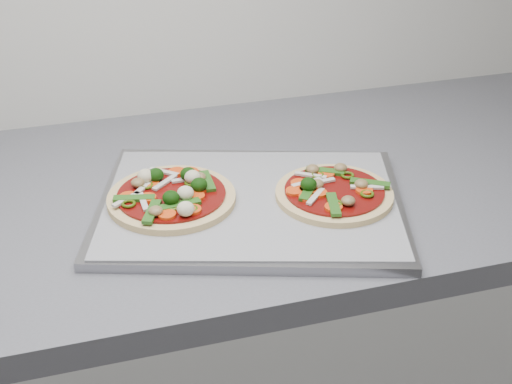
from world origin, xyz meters
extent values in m
cube|color=gray|center=(0.67, 1.22, 0.91)|extent=(0.51, 0.44, 0.01)
cube|color=gray|center=(0.67, 1.22, 0.92)|extent=(0.48, 0.41, 0.00)
cylinder|color=#EFCC87|center=(0.56, 1.25, 0.92)|extent=(0.25, 0.25, 0.01)
cylinder|color=#68120B|center=(0.56, 1.25, 0.93)|extent=(0.21, 0.21, 0.00)
torus|color=#37510B|center=(0.53, 1.27, 0.93)|extent=(0.03, 0.03, 0.00)
cylinder|color=#E55119|center=(0.58, 1.30, 0.93)|extent=(0.03, 0.03, 0.00)
ellipsoid|color=beige|center=(0.59, 1.27, 0.94)|extent=(0.03, 0.03, 0.02)
ellipsoid|color=beige|center=(0.56, 1.18, 0.94)|extent=(0.03, 0.03, 0.02)
ellipsoid|color=#11350A|center=(0.55, 1.22, 0.94)|extent=(0.03, 0.03, 0.02)
cylinder|color=#E55119|center=(0.59, 1.22, 0.93)|extent=(0.03, 0.03, 0.00)
cube|color=#32631A|center=(0.56, 1.21, 0.93)|extent=(0.06, 0.02, 0.00)
cylinder|color=#E55119|center=(0.58, 1.19, 0.93)|extent=(0.03, 0.03, 0.00)
cube|color=beige|center=(0.51, 1.23, 0.93)|extent=(0.01, 0.05, 0.00)
cylinder|color=#E55119|center=(0.54, 1.19, 0.93)|extent=(0.03, 0.03, 0.00)
cube|color=#32631A|center=(0.50, 1.24, 0.93)|extent=(0.06, 0.03, 0.00)
cube|color=beige|center=(0.55, 1.27, 0.93)|extent=(0.04, 0.04, 0.00)
cube|color=beige|center=(0.52, 1.27, 0.93)|extent=(0.04, 0.04, 0.00)
ellipsoid|color=olive|center=(0.51, 1.28, 0.94)|extent=(0.03, 0.03, 0.01)
cylinder|color=#E55119|center=(0.57, 1.20, 0.93)|extent=(0.03, 0.03, 0.00)
cylinder|color=#E55119|center=(0.50, 1.25, 0.93)|extent=(0.03, 0.03, 0.00)
ellipsoid|color=#11350A|center=(0.60, 1.24, 0.94)|extent=(0.03, 0.03, 0.02)
torus|color=#37510B|center=(0.55, 1.20, 0.93)|extent=(0.03, 0.03, 0.00)
torus|color=#37510B|center=(0.49, 1.23, 0.93)|extent=(0.03, 0.03, 0.00)
ellipsoid|color=beige|center=(0.53, 1.29, 0.94)|extent=(0.03, 0.03, 0.02)
cylinder|color=#E55119|center=(0.60, 1.25, 0.93)|extent=(0.03, 0.03, 0.00)
cylinder|color=#E55119|center=(0.52, 1.24, 0.93)|extent=(0.04, 0.04, 0.00)
ellipsoid|color=olive|center=(0.60, 1.27, 0.94)|extent=(0.03, 0.03, 0.01)
cube|color=beige|center=(0.49, 1.24, 0.93)|extent=(0.04, 0.03, 0.00)
cylinder|color=#E55119|center=(0.59, 1.30, 0.93)|extent=(0.03, 0.03, 0.00)
ellipsoid|color=#11350A|center=(0.59, 1.28, 0.94)|extent=(0.03, 0.03, 0.02)
torus|color=#37510B|center=(0.57, 1.19, 0.93)|extent=(0.03, 0.03, 0.00)
ellipsoid|color=beige|center=(0.57, 1.22, 0.94)|extent=(0.03, 0.03, 0.02)
cube|color=beige|center=(0.59, 1.28, 0.93)|extent=(0.05, 0.01, 0.00)
cylinder|color=#E55119|center=(0.53, 1.28, 0.93)|extent=(0.03, 0.03, 0.00)
ellipsoid|color=olive|center=(0.53, 1.19, 0.94)|extent=(0.02, 0.02, 0.01)
cube|color=beige|center=(0.56, 1.31, 0.93)|extent=(0.04, 0.04, 0.00)
cylinder|color=#E55119|center=(0.59, 1.28, 0.93)|extent=(0.03, 0.03, 0.00)
cube|color=#32631A|center=(0.52, 1.20, 0.93)|extent=(0.04, 0.06, 0.00)
torus|color=#37510B|center=(0.59, 1.26, 0.93)|extent=(0.03, 0.03, 0.00)
cube|color=#32631A|center=(0.61, 1.26, 0.93)|extent=(0.02, 0.06, 0.00)
ellipsoid|color=#11350A|center=(0.54, 1.29, 0.94)|extent=(0.03, 0.03, 0.02)
cylinder|color=#EFCC87|center=(0.78, 1.19, 0.92)|extent=(0.21, 0.21, 0.01)
cylinder|color=#68120B|center=(0.78, 1.19, 0.93)|extent=(0.18, 0.18, 0.00)
torus|color=#37510B|center=(0.82, 1.22, 0.93)|extent=(0.02, 0.02, 0.00)
cube|color=beige|center=(0.75, 1.22, 0.93)|extent=(0.05, 0.02, 0.00)
ellipsoid|color=olive|center=(0.79, 1.15, 0.94)|extent=(0.03, 0.03, 0.01)
cube|color=beige|center=(0.75, 1.18, 0.93)|extent=(0.04, 0.04, 0.00)
cylinder|color=#E55119|center=(0.76, 1.14, 0.93)|extent=(0.03, 0.03, 0.00)
cylinder|color=#E55119|center=(0.76, 1.19, 0.93)|extent=(0.04, 0.04, 0.00)
ellipsoid|color=olive|center=(0.77, 1.25, 0.94)|extent=(0.03, 0.03, 0.01)
ellipsoid|color=olive|center=(0.81, 1.24, 0.94)|extent=(0.03, 0.03, 0.01)
cube|color=#32631A|center=(0.77, 1.15, 0.93)|extent=(0.03, 0.06, 0.00)
cube|color=#32631A|center=(0.84, 1.19, 0.93)|extent=(0.06, 0.04, 0.00)
cube|color=beige|center=(0.83, 1.18, 0.93)|extent=(0.05, 0.02, 0.00)
cylinder|color=#E55119|center=(0.79, 1.24, 0.93)|extent=(0.03, 0.03, 0.00)
cube|color=#32631A|center=(0.79, 1.24, 0.93)|extent=(0.06, 0.04, 0.00)
cube|color=beige|center=(0.76, 1.24, 0.93)|extent=(0.04, 0.03, 0.00)
cylinder|color=#E55119|center=(0.74, 1.18, 0.93)|extent=(0.04, 0.04, 0.00)
cylinder|color=#E55119|center=(0.74, 1.22, 0.93)|extent=(0.04, 0.04, 0.00)
cube|color=beige|center=(0.77, 1.21, 0.93)|extent=(0.05, 0.01, 0.00)
torus|color=#37510B|center=(0.77, 1.15, 0.93)|extent=(0.03, 0.03, 0.00)
cylinder|color=#E55119|center=(0.82, 1.18, 0.93)|extent=(0.03, 0.03, 0.00)
ellipsoid|color=#11350A|center=(0.75, 1.20, 0.94)|extent=(0.03, 0.03, 0.02)
ellipsoid|color=olive|center=(0.82, 1.19, 0.94)|extent=(0.03, 0.03, 0.01)
torus|color=#37510B|center=(0.82, 1.16, 0.93)|extent=(0.02, 0.02, 0.00)
cylinder|color=#E55119|center=(0.73, 1.20, 0.93)|extent=(0.03, 0.03, 0.00)
cube|color=#32631A|center=(0.75, 1.20, 0.93)|extent=(0.05, 0.06, 0.00)
ellipsoid|color=olive|center=(0.76, 1.20, 0.94)|extent=(0.02, 0.02, 0.01)
cylinder|color=#E55119|center=(0.75, 1.20, 0.93)|extent=(0.03, 0.03, 0.00)
torus|color=#37510B|center=(0.77, 1.24, 0.93)|extent=(0.03, 0.03, 0.00)
camera|label=1|loc=(0.43, 0.37, 1.44)|focal=50.00mm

